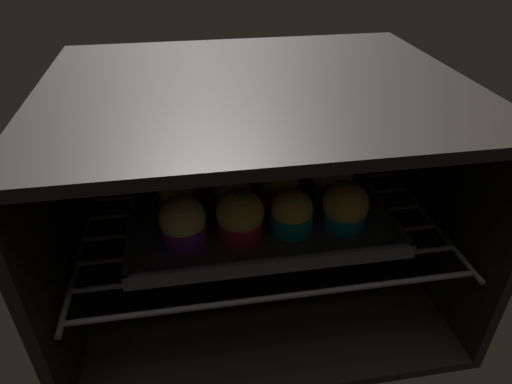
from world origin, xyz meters
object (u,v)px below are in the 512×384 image
(muffin_row0_col0, at_px, (183,222))
(muffin_row2_col3, at_px, (314,153))
(muffin_row1_col3, at_px, (332,177))
(muffin_row2_col0, at_px, (180,165))
(baking_tray, at_px, (256,204))
(muffin_row0_col1, at_px, (240,216))
(muffin_row1_col1, at_px, (231,188))
(muffin_row2_col1, at_px, (223,163))
(muffin_row1_col0, at_px, (177,191))
(muffin_row2_col2, at_px, (273,159))
(muffin_row0_col2, at_px, (292,213))
(muffin_row0_col3, at_px, (345,207))
(muffin_row1_col2, at_px, (280,181))

(muffin_row0_col0, relative_size, muffin_row2_col3, 0.96)
(muffin_row1_col3, height_order, muffin_row2_col0, muffin_row1_col3)
(baking_tray, xyz_separation_m, muffin_row0_col1, (-0.04, -0.08, 0.04))
(muffin_row1_col1, distance_m, muffin_row2_col1, 0.08)
(muffin_row1_col0, distance_m, muffin_row1_col1, 0.08)
(baking_tray, xyz_separation_m, muffin_row2_col2, (0.04, 0.08, 0.04))
(muffin_row1_col3, distance_m, muffin_row2_col3, 0.08)
(muffin_row0_col2, bearing_deg, muffin_row2_col3, 64.13)
(muffin_row0_col0, height_order, muffin_row2_col1, muffin_row0_col0)
(baking_tray, height_order, muffin_row0_col2, muffin_row0_col2)
(muffin_row1_col1, relative_size, muffin_row1_col3, 0.95)
(muffin_row2_col1, distance_m, muffin_row2_col2, 0.09)
(muffin_row2_col0, bearing_deg, muffin_row0_col3, -34.82)
(muffin_row1_col3, relative_size, muffin_row2_col3, 0.98)
(muffin_row2_col2, bearing_deg, muffin_row0_col0, -134.54)
(muffin_row2_col1, bearing_deg, baking_tray, -61.06)
(muffin_row0_col1, relative_size, muffin_row1_col2, 1.04)
(muffin_row1_col0, bearing_deg, muffin_row1_col3, 0.02)
(muffin_row0_col2, height_order, muffin_row1_col1, muffin_row1_col1)
(baking_tray, relative_size, muffin_row0_col1, 4.97)
(muffin_row0_col0, xyz_separation_m, muffin_row0_col3, (0.24, 0.00, -0.00))
(muffin_row0_col0, bearing_deg, muffin_row1_col2, 28.57)
(muffin_row0_col3, relative_size, muffin_row1_col2, 0.95)
(baking_tray, relative_size, muffin_row1_col2, 5.18)
(muffin_row0_col1, relative_size, muffin_row2_col0, 1.10)
(muffin_row2_col0, relative_size, muffin_row2_col1, 1.02)
(muffin_row1_col3, distance_m, muffin_row2_col2, 0.12)
(baking_tray, height_order, muffin_row0_col3, muffin_row0_col3)
(baking_tray, xyz_separation_m, muffin_row0_col3, (0.12, -0.08, 0.04))
(muffin_row1_col2, bearing_deg, muffin_row1_col0, -179.00)
(muffin_row0_col2, distance_m, muffin_row2_col2, 0.16)
(muffin_row1_col1, bearing_deg, muffin_row0_col2, -45.37)
(baking_tray, xyz_separation_m, muffin_row0_col2, (0.04, -0.08, 0.04))
(muffin_row2_col2, bearing_deg, muffin_row2_col1, -179.88)
(muffin_row2_col1, height_order, muffin_row2_col2, muffin_row2_col1)
(baking_tray, height_order, muffin_row1_col3, muffin_row1_col3)
(muffin_row0_col1, bearing_deg, muffin_row2_col1, 92.50)
(baking_tray, relative_size, muffin_row1_col1, 5.57)
(muffin_row1_col3, height_order, muffin_row2_col3, muffin_row2_col3)
(muffin_row2_col3, bearing_deg, muffin_row1_col2, -135.10)
(muffin_row1_col2, distance_m, muffin_row2_col0, 0.18)
(muffin_row0_col3, relative_size, muffin_row2_col0, 1.01)
(muffin_row1_col3, bearing_deg, muffin_row0_col3, -93.81)
(muffin_row0_col0, bearing_deg, muffin_row2_col1, 65.64)
(muffin_row0_col0, xyz_separation_m, muffin_row1_col1, (0.08, 0.08, -0.00))
(muffin_row1_col3, relative_size, muffin_row2_col0, 1.04)
(muffin_row1_col1, distance_m, muffin_row1_col2, 0.08)
(muffin_row1_col1, xyz_separation_m, muffin_row1_col3, (0.17, -0.00, 0.00))
(muffin_row1_col0, distance_m, muffin_row1_col2, 0.16)
(muffin_row2_col0, xyz_separation_m, muffin_row2_col3, (0.24, -0.00, 0.00))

